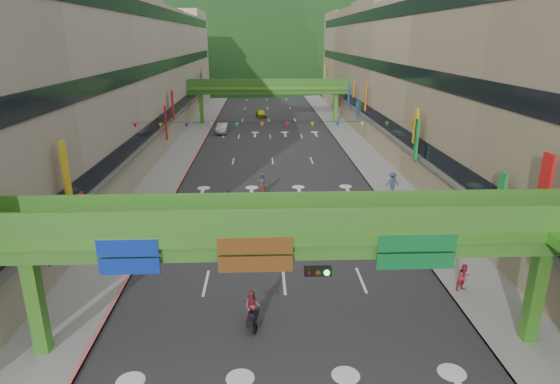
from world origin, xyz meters
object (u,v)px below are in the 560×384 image
overpass_near (315,249)px  car_silver (222,128)px  scooter_rider_mid (252,309)px  scooter_rider_near (243,226)px  car_yellow (261,113)px  pedestrian_red (464,280)px

overpass_near → car_silver: size_ratio=6.31×
overpass_near → scooter_rider_mid: overpass_near is taller
scooter_rider_near → car_silver: (-4.42, 38.24, -0.12)m
overpass_near → car_silver: bearing=98.8°
scooter_rider_near → car_yellow: bearing=88.6°
pedestrian_red → overpass_near: bearing=-172.9°
overpass_near → scooter_rider_mid: size_ratio=14.25×
car_silver → car_yellow: size_ratio=1.18×
scooter_rider_near → car_yellow: (1.26, 53.01, -0.21)m
scooter_rider_mid → car_silver: size_ratio=0.44×
overpass_near → car_yellow: (-2.25, 66.17, -4.57)m
overpass_near → scooter_rider_mid: 5.47m
pedestrian_red → car_silver: bearing=87.4°
scooter_rider_near → scooter_rider_mid: bearing=-85.6°
car_yellow → pedestrian_red: pedestrian_red is taller
overpass_near → car_silver: overpass_near is taller
car_silver → scooter_rider_mid: bearing=-80.1°
scooter_rider_near → car_yellow: scooter_rider_near is taller
scooter_rider_mid → pedestrian_red: bearing=13.6°
car_silver → car_yellow: bearing=72.7°
car_yellow → car_silver: bearing=-118.5°
scooter_rider_near → scooter_rider_mid: 10.93m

